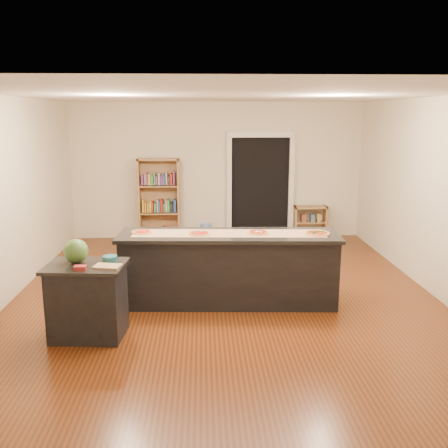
{
  "coord_description": "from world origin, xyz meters",
  "views": [
    {
      "loc": [
        -0.31,
        -6.82,
        2.55
      ],
      "look_at": [
        0.0,
        0.2,
        1.0
      ],
      "focal_mm": 40.0,
      "sensor_mm": 36.0,
      "label": 1
    }
  ],
  "objects_px": {
    "kitchen_island": "(229,268)",
    "side_counter": "(88,300)",
    "watermelon": "(76,251)",
    "bookshelf": "(159,200)",
    "low_shelf": "(310,222)",
    "waste_bin": "(206,232)"
  },
  "relations": [
    {
      "from": "side_counter",
      "to": "bookshelf",
      "type": "distance_m",
      "value": 4.65
    },
    {
      "from": "kitchen_island",
      "to": "low_shelf",
      "type": "height_order",
      "value": "kitchen_island"
    },
    {
      "from": "kitchen_island",
      "to": "waste_bin",
      "type": "bearing_deg",
      "value": 97.51
    },
    {
      "from": "kitchen_island",
      "to": "low_shelf",
      "type": "relative_size",
      "value": 4.35
    },
    {
      "from": "kitchen_island",
      "to": "waste_bin",
      "type": "height_order",
      "value": "kitchen_island"
    },
    {
      "from": "kitchen_island",
      "to": "waste_bin",
      "type": "relative_size",
      "value": 8.88
    },
    {
      "from": "bookshelf",
      "to": "waste_bin",
      "type": "distance_m",
      "value": 1.16
    },
    {
      "from": "bookshelf",
      "to": "low_shelf",
      "type": "xyz_separation_m",
      "value": [
        3.13,
        0.0,
        -0.5
      ]
    },
    {
      "from": "bookshelf",
      "to": "waste_bin",
      "type": "bearing_deg",
      "value": -3.35
    },
    {
      "from": "kitchen_island",
      "to": "bookshelf",
      "type": "relative_size",
      "value": 1.76
    },
    {
      "from": "side_counter",
      "to": "waste_bin",
      "type": "bearing_deg",
      "value": 77.45
    },
    {
      "from": "kitchen_island",
      "to": "watermelon",
      "type": "xyz_separation_m",
      "value": [
        -1.81,
        -0.92,
        0.52
      ]
    },
    {
      "from": "bookshelf",
      "to": "low_shelf",
      "type": "distance_m",
      "value": 3.17
    },
    {
      "from": "side_counter",
      "to": "low_shelf",
      "type": "xyz_separation_m",
      "value": [
        3.59,
        4.62,
        -0.1
      ]
    },
    {
      "from": "bookshelf",
      "to": "watermelon",
      "type": "bearing_deg",
      "value": -97.26
    },
    {
      "from": "kitchen_island",
      "to": "side_counter",
      "type": "bearing_deg",
      "value": -146.35
    },
    {
      "from": "waste_bin",
      "to": "watermelon",
      "type": "relative_size",
      "value": 1.2
    },
    {
      "from": "watermelon",
      "to": "kitchen_island",
      "type": "bearing_deg",
      "value": 26.96
    },
    {
      "from": "low_shelf",
      "to": "watermelon",
      "type": "xyz_separation_m",
      "value": [
        -3.71,
        -4.53,
        0.67
      ]
    },
    {
      "from": "bookshelf",
      "to": "watermelon",
      "type": "xyz_separation_m",
      "value": [
        -0.58,
        -4.53,
        0.17
      ]
    },
    {
      "from": "kitchen_island",
      "to": "watermelon",
      "type": "bearing_deg",
      "value": -150.12
    },
    {
      "from": "low_shelf",
      "to": "watermelon",
      "type": "distance_m",
      "value": 5.9
    }
  ]
}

